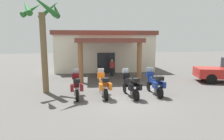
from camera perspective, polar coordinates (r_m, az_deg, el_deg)
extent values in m
plane|color=#514F4C|center=(10.90, 4.05, -9.01)|extent=(80.00, 80.00, 0.00)
cube|color=silver|center=(22.13, -2.48, 5.35)|extent=(10.65, 6.17, 3.88)
cube|color=#1E2328|center=(19.27, -1.80, 2.13)|extent=(1.80, 0.17, 2.10)
cube|color=brown|center=(16.93, -1.18, 8.97)|extent=(5.72, 4.74, 0.35)
cylinder|color=brown|center=(15.10, -9.48, 2.13)|extent=(0.39, 0.39, 3.17)
cylinder|color=brown|center=(15.61, 8.25, 2.39)|extent=(0.39, 0.39, 3.17)
cube|color=brown|center=(22.09, -2.52, 10.95)|extent=(11.07, 6.59, 0.44)
cylinder|color=black|center=(12.16, -10.87, -5.61)|extent=(0.19, 0.67, 0.66)
cylinder|color=black|center=(10.67, -10.52, -7.69)|extent=(0.19, 0.67, 0.66)
cube|color=silver|center=(11.38, -10.71, -6.42)|extent=(0.36, 0.58, 0.32)
cube|color=maroon|center=(11.40, -10.82, -3.75)|extent=(0.39, 1.17, 0.34)
cube|color=black|center=(11.01, -10.77, -3.03)|extent=(0.32, 0.62, 0.10)
cube|color=maroon|center=(11.97, -10.99, -1.83)|extent=(0.46, 0.27, 0.36)
cube|color=#B2BCC6|center=(11.99, -11.04, -0.45)|extent=(0.41, 0.15, 0.36)
cube|color=maroon|center=(10.70, -12.02, -5.31)|extent=(0.21, 0.45, 0.36)
cube|color=maroon|center=(10.72, -9.23, -5.20)|extent=(0.21, 0.45, 0.36)
cube|color=black|center=(10.51, -10.66, -3.22)|extent=(0.38, 0.35, 0.22)
cylinder|color=black|center=(12.18, -3.33, -5.45)|extent=(0.19, 0.67, 0.66)
cylinder|color=black|center=(10.71, -1.83, -7.48)|extent=(0.19, 0.67, 0.66)
cube|color=silver|center=(11.41, -2.61, -6.24)|extent=(0.37, 0.58, 0.32)
cube|color=orange|center=(11.43, -2.77, -3.57)|extent=(0.40, 1.17, 0.34)
cube|color=black|center=(11.04, -2.44, -2.85)|extent=(0.33, 0.62, 0.10)
cube|color=orange|center=(11.98, -3.35, -1.67)|extent=(0.46, 0.28, 0.36)
cube|color=#B2BCC6|center=(12.01, -3.43, -0.29)|extent=(0.41, 0.15, 0.36)
cube|color=orange|center=(10.69, -3.38, -5.13)|extent=(0.22, 0.45, 0.36)
cube|color=orange|center=(10.79, -0.65, -4.98)|extent=(0.22, 0.45, 0.36)
cube|color=black|center=(10.55, -1.91, -3.02)|extent=(0.39, 0.35, 0.22)
cylinder|color=black|center=(12.11, 4.11, -5.54)|extent=(0.24, 0.67, 0.66)
cylinder|color=black|center=(10.74, 7.26, -7.50)|extent=(0.24, 0.67, 0.66)
cube|color=silver|center=(11.38, 5.64, -6.30)|extent=(0.41, 0.60, 0.32)
cube|color=black|center=(11.39, 5.38, -3.64)|extent=(0.48, 1.18, 0.34)
cube|color=black|center=(11.03, 6.12, -2.90)|extent=(0.37, 0.64, 0.10)
cube|color=black|center=(11.91, 4.19, -1.74)|extent=(0.47, 0.31, 0.36)
cube|color=#B2BCC6|center=(11.93, 4.07, -0.35)|extent=(0.41, 0.18, 0.36)
cube|color=black|center=(10.65, 5.69, -5.21)|extent=(0.25, 0.46, 0.36)
cube|color=black|center=(10.87, 8.21, -4.97)|extent=(0.25, 0.46, 0.36)
cube|color=black|center=(10.58, 7.24, -3.06)|extent=(0.41, 0.37, 0.22)
cylinder|color=black|center=(12.81, 11.23, -4.87)|extent=(0.18, 0.67, 0.66)
cylinder|color=black|center=(11.46, 14.31, -6.65)|extent=(0.18, 0.67, 0.66)
cube|color=silver|center=(12.10, 12.74, -5.56)|extent=(0.35, 0.58, 0.32)
cube|color=navy|center=(12.11, 12.53, -3.05)|extent=(0.37, 1.17, 0.34)
cube|color=black|center=(11.76, 13.27, -2.35)|extent=(0.31, 0.62, 0.10)
cube|color=navy|center=(12.63, 11.38, -1.28)|extent=(0.45, 0.27, 0.36)
cube|color=#B2BCC6|center=(12.65, 11.28, 0.03)|extent=(0.41, 0.14, 0.36)
cube|color=navy|center=(11.37, 12.88, -4.48)|extent=(0.21, 0.45, 0.36)
cube|color=navy|center=(11.60, 15.22, -4.31)|extent=(0.21, 0.45, 0.36)
cube|color=black|center=(11.31, 14.37, -2.48)|extent=(0.38, 0.34, 0.22)
cylinder|color=black|center=(17.62, 0.23, -0.67)|extent=(0.14, 0.14, 0.79)
cylinder|color=black|center=(17.72, -0.24, -0.61)|extent=(0.14, 0.14, 0.79)
cylinder|color=#B23333|center=(17.57, -0.01, 1.54)|extent=(0.32, 0.32, 0.56)
cylinder|color=#B23333|center=(17.44, 0.58, 1.57)|extent=(0.09, 0.09, 0.53)
cylinder|color=#B23333|center=(17.70, -0.58, 1.68)|extent=(0.09, 0.09, 0.53)
sphere|color=tan|center=(17.52, -0.01, 2.89)|extent=(0.21, 0.21, 0.21)
cylinder|color=black|center=(17.98, 25.98, -1.39)|extent=(0.84, 0.47, 0.80)
cylinder|color=black|center=(16.41, 27.82, -2.45)|extent=(0.84, 0.47, 0.80)
cylinder|color=brown|center=(12.63, -19.89, 4.61)|extent=(0.38, 0.38, 5.03)
cone|color=#236028|center=(12.60, -16.65, 16.92)|extent=(0.37, 1.71, 0.84)
cone|color=#236028|center=(13.46, -18.60, 16.90)|extent=(1.61, 0.90, 1.25)
cone|color=#236028|center=(13.37, -23.10, 16.57)|extent=(1.26, 1.53, 1.16)
cone|color=#236028|center=(12.56, -24.47, 17.07)|extent=(1.02, 1.61, 1.19)
cone|color=#236028|center=(11.93, -19.96, 17.99)|extent=(1.58, 0.88, 1.30)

